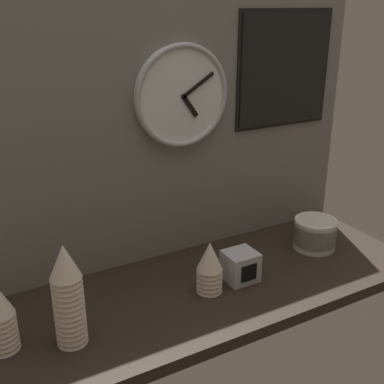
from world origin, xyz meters
The scene contains 8 objects.
ground_plane centered at (0.00, 0.00, -2.00)cm, with size 160.00×56.00×4.00cm, color black.
wall_tiled_back centered at (0.00, 26.50, 52.50)cm, with size 160.00×3.00×105.00cm.
cup_stack_center_right centered at (3.30, -3.99, 8.73)cm, with size 8.49×8.49×17.45cm.
cup_stack_left centered at (-42.66, -7.43, 14.98)cm, with size 8.49×8.49×29.96cm.
bowl_stack_far_right centered at (53.72, 2.27, 6.06)cm, with size 16.06×16.06×11.54cm.
wall_clock centered at (8.57, 23.46, 58.24)cm, with size 34.65×2.70×34.65cm.
menu_board centered at (52.03, 24.35, 64.22)cm, with size 41.99×1.32×42.55cm.
napkin_dispenser centered at (15.86, -3.17, 5.08)cm, with size 10.60×10.22×10.16cm.
Camera 1 is at (-66.71, -118.14, 86.77)cm, focal length 45.00 mm.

